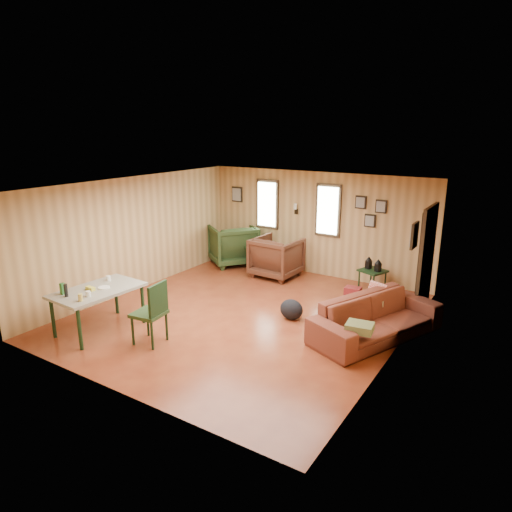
# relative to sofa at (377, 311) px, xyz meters

# --- Properties ---
(room) EXTENTS (5.54, 6.04, 2.44)m
(room) POSITION_rel_sofa_xyz_m (-2.17, -0.14, 0.75)
(room) COLOR brown
(room) RESTS_ON ground
(sofa) EXTENTS (1.54, 2.43, 0.92)m
(sofa) POSITION_rel_sofa_xyz_m (0.00, 0.00, 0.00)
(sofa) COLOR maroon
(sofa) RESTS_ON ground
(recliner_brown) EXTENTS (1.03, 0.97, 1.03)m
(recliner_brown) POSITION_rel_sofa_xyz_m (-2.99, 1.89, 0.05)
(recliner_brown) COLOR #452214
(recliner_brown) RESTS_ON ground
(recliner_green) EXTENTS (1.45, 1.46, 1.11)m
(recliner_green) POSITION_rel_sofa_xyz_m (-4.43, 2.17, 0.09)
(recliner_green) COLOR #273919
(recliner_green) RESTS_ON ground
(end_table) EXTENTS (0.72, 0.69, 0.72)m
(end_table) POSITION_rel_sofa_xyz_m (-3.53, 2.03, -0.05)
(end_table) COLOR black
(end_table) RESTS_ON ground
(side_table) EXTENTS (0.61, 0.61, 0.76)m
(side_table) POSITION_rel_sofa_xyz_m (-0.76, 2.05, 0.06)
(side_table) COLOR black
(side_table) RESTS_ON ground
(cooler) EXTENTS (0.34, 0.25, 0.23)m
(cooler) POSITION_rel_sofa_xyz_m (-0.98, 1.52, -0.34)
(cooler) COLOR maroon
(cooler) RESTS_ON ground
(backpack) EXTENTS (0.52, 0.46, 0.37)m
(backpack) POSITION_rel_sofa_xyz_m (-1.53, -0.10, -0.27)
(backpack) COLOR black
(backpack) RESTS_ON ground
(sofa_pillows) EXTENTS (0.63, 1.71, 0.35)m
(sofa_pillows) POSITION_rel_sofa_xyz_m (-0.11, -0.13, 0.04)
(sofa_pillows) COLOR brown
(sofa_pillows) RESTS_ON sofa
(dining_table) EXTENTS (0.95, 1.50, 0.96)m
(dining_table) POSITION_rel_sofa_xyz_m (-4.08, -2.27, 0.22)
(dining_table) COLOR gray
(dining_table) RESTS_ON ground
(dining_chair) EXTENTS (0.52, 0.52, 1.04)m
(dining_chair) POSITION_rel_sofa_xyz_m (-2.94, -2.13, 0.12)
(dining_chair) COLOR #273919
(dining_chair) RESTS_ON ground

